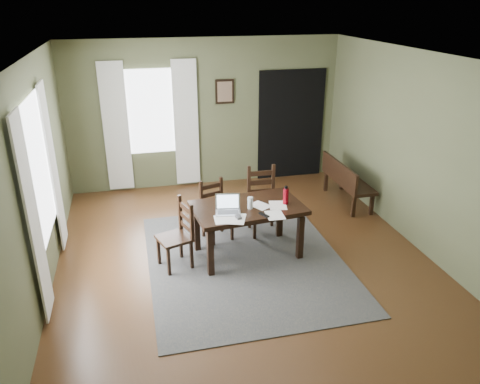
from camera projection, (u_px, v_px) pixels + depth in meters
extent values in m
cube|color=#492C16|center=(245.00, 261.00, 6.42)|extent=(5.00, 6.00, 0.01)
cube|color=#545A3A|center=(206.00, 114.00, 8.58)|extent=(5.00, 0.02, 2.70)
cube|color=#545A3A|center=(352.00, 313.00, 3.21)|extent=(5.00, 0.02, 2.70)
cube|color=#545A3A|center=(34.00, 185.00, 5.36)|extent=(0.02, 6.00, 2.70)
cube|color=#545A3A|center=(422.00, 154.00, 6.43)|extent=(0.02, 6.00, 2.70)
cube|color=white|center=(246.00, 58.00, 5.37)|extent=(5.00, 6.00, 0.02)
cube|color=#3F3F3F|center=(245.00, 260.00, 6.42)|extent=(2.60, 3.20, 0.01)
cube|color=black|center=(248.00, 208.00, 6.31)|extent=(1.55, 1.03, 0.06)
cube|color=black|center=(248.00, 211.00, 6.33)|extent=(1.38, 0.86, 0.05)
cube|color=black|center=(210.00, 253.00, 5.97)|extent=(0.09, 0.09, 0.63)
cube|color=black|center=(197.00, 230.00, 6.56)|extent=(0.09, 0.09, 0.63)
cube|color=black|center=(300.00, 237.00, 6.36)|extent=(0.09, 0.09, 0.63)
cube|color=black|center=(280.00, 216.00, 6.95)|extent=(0.09, 0.09, 0.63)
cube|color=black|center=(174.00, 238.00, 6.12)|extent=(0.51, 0.51, 0.04)
cube|color=black|center=(159.00, 251.00, 6.25)|extent=(0.05, 0.05, 0.39)
cube|color=black|center=(181.00, 244.00, 6.41)|extent=(0.05, 0.05, 0.39)
cube|color=black|center=(169.00, 262.00, 6.00)|extent=(0.05, 0.05, 0.39)
cube|color=black|center=(192.00, 255.00, 6.15)|extent=(0.05, 0.05, 0.39)
cube|color=black|center=(180.00, 213.00, 6.24)|extent=(0.05, 0.05, 0.50)
cube|color=black|center=(192.00, 222.00, 5.97)|extent=(0.05, 0.05, 0.50)
cube|color=black|center=(186.00, 227.00, 6.16)|extent=(0.12, 0.29, 0.07)
cube|color=black|center=(186.00, 217.00, 6.11)|extent=(0.12, 0.29, 0.07)
cube|color=black|center=(185.00, 208.00, 6.05)|extent=(0.12, 0.29, 0.07)
cube|color=black|center=(217.00, 214.00, 6.84)|extent=(0.49, 0.49, 0.04)
cube|color=black|center=(213.00, 233.00, 6.73)|extent=(0.05, 0.05, 0.38)
cube|color=black|center=(203.00, 225.00, 6.97)|extent=(0.05, 0.05, 0.38)
cube|color=black|center=(232.00, 228.00, 6.87)|extent=(0.05, 0.05, 0.38)
cube|color=black|center=(222.00, 220.00, 7.12)|extent=(0.05, 0.05, 0.38)
cube|color=black|center=(201.00, 197.00, 6.81)|extent=(0.05, 0.05, 0.48)
cube|color=black|center=(221.00, 192.00, 6.96)|extent=(0.05, 0.05, 0.48)
cube|color=black|center=(212.00, 202.00, 6.93)|extent=(0.28, 0.11, 0.06)
cube|color=black|center=(211.00, 194.00, 6.88)|extent=(0.28, 0.11, 0.06)
cube|color=black|center=(211.00, 186.00, 6.83)|extent=(0.28, 0.11, 0.06)
cube|color=black|center=(264.00, 205.00, 7.00)|extent=(0.46, 0.46, 0.04)
cube|color=black|center=(255.00, 225.00, 6.90)|extent=(0.04, 0.04, 0.43)
cube|color=black|center=(250.00, 215.00, 7.22)|extent=(0.04, 0.04, 0.43)
cube|color=black|center=(278.00, 223.00, 6.96)|extent=(0.04, 0.04, 0.43)
cube|color=black|center=(272.00, 213.00, 7.29)|extent=(0.04, 0.04, 0.43)
cube|color=black|center=(249.00, 183.00, 7.04)|extent=(0.05, 0.05, 0.55)
cube|color=black|center=(273.00, 182.00, 7.10)|extent=(0.05, 0.05, 0.55)
cube|color=black|center=(261.00, 191.00, 7.13)|extent=(0.33, 0.04, 0.07)
cube|color=black|center=(261.00, 182.00, 7.07)|extent=(0.33, 0.04, 0.07)
cube|color=black|center=(261.00, 173.00, 7.01)|extent=(0.33, 0.04, 0.07)
cube|color=black|center=(349.00, 181.00, 8.09)|extent=(0.43, 1.33, 0.06)
cube|color=black|center=(372.00, 204.00, 7.69)|extent=(0.06, 0.06, 0.37)
cube|color=black|center=(354.00, 206.00, 7.62)|extent=(0.06, 0.06, 0.37)
cube|color=black|center=(342.00, 180.00, 8.71)|extent=(0.06, 0.06, 0.37)
cube|color=black|center=(326.00, 181.00, 8.64)|extent=(0.06, 0.06, 0.37)
cube|color=black|center=(339.00, 171.00, 7.97)|extent=(0.05, 1.33, 0.32)
cube|color=#B7B7BC|center=(228.00, 212.00, 6.08)|extent=(0.36, 0.28, 0.02)
cube|color=#B7B7BC|center=(228.00, 201.00, 6.15)|extent=(0.33, 0.11, 0.21)
cube|color=silver|center=(228.00, 201.00, 6.14)|extent=(0.29, 0.09, 0.17)
cube|color=#3F3F42|center=(228.00, 212.00, 6.07)|extent=(0.29, 0.18, 0.00)
cube|color=#3F3F42|center=(238.00, 217.00, 5.94)|extent=(0.07, 0.11, 0.03)
cube|color=black|center=(264.00, 215.00, 6.02)|extent=(0.11, 0.17, 0.02)
cylinder|color=silver|center=(250.00, 203.00, 6.19)|extent=(0.08, 0.08, 0.16)
cylinder|color=#A90D1D|center=(286.00, 196.00, 6.31)|extent=(0.09, 0.09, 0.22)
cylinder|color=black|center=(286.00, 187.00, 6.26)|extent=(0.05, 0.05, 0.04)
cube|color=white|center=(223.00, 220.00, 5.91)|extent=(0.22, 0.28, 0.00)
cube|color=white|center=(275.00, 215.00, 6.03)|extent=(0.24, 0.30, 0.00)
cube|color=white|center=(260.00, 205.00, 6.30)|extent=(0.32, 0.34, 0.00)
cube|color=white|center=(278.00, 205.00, 6.31)|extent=(0.29, 0.34, 0.00)
cube|color=white|center=(235.00, 219.00, 5.93)|extent=(0.34, 0.39, 0.00)
cube|color=white|center=(38.00, 171.00, 5.51)|extent=(0.01, 1.30, 1.70)
cube|color=white|center=(150.00, 112.00, 8.30)|extent=(1.00, 0.01, 1.50)
cube|color=silver|center=(33.00, 220.00, 4.88)|extent=(0.03, 0.48, 2.30)
cube|color=silver|center=(53.00, 168.00, 6.34)|extent=(0.03, 0.48, 2.30)
cube|color=silver|center=(116.00, 128.00, 8.24)|extent=(0.44, 0.03, 2.30)
cube|color=silver|center=(186.00, 124.00, 8.51)|extent=(0.44, 0.03, 2.30)
cube|color=black|center=(225.00, 91.00, 8.47)|extent=(0.34, 0.03, 0.44)
cube|color=brown|center=(225.00, 92.00, 8.46)|extent=(0.27, 0.01, 0.36)
cube|color=black|center=(291.00, 125.00, 9.02)|extent=(1.30, 0.03, 2.10)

